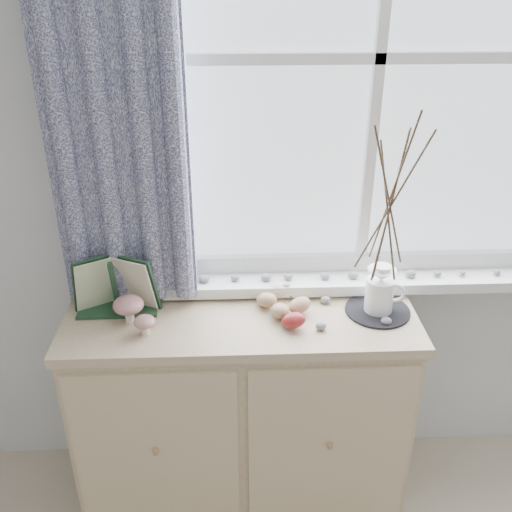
# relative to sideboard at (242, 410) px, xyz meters

# --- Properties ---
(sideboard) EXTENTS (1.20, 0.45, 0.85)m
(sideboard) POSITION_rel_sideboard_xyz_m (0.00, 0.00, 0.00)
(sideboard) COLOR beige
(sideboard) RESTS_ON ground
(botanical_book) EXTENTS (0.31, 0.14, 0.22)m
(botanical_book) POSITION_rel_sideboard_xyz_m (-0.42, 0.01, 0.53)
(botanical_book) COLOR #1C3B23
(botanical_book) RESTS_ON sideboard
(toadstool_cluster) EXTENTS (0.15, 0.16, 0.09)m
(toadstool_cluster) POSITION_rel_sideboard_xyz_m (-0.35, -0.04, 0.48)
(toadstool_cluster) COLOR white
(toadstool_cluster) RESTS_ON sideboard
(wooden_eggs) EXTENTS (0.17, 0.18, 0.08)m
(wooden_eggs) POSITION_rel_sideboard_xyz_m (0.15, -0.01, 0.46)
(wooden_eggs) COLOR tan
(wooden_eggs) RESTS_ON sideboard
(songbird_figurine) EXTENTS (0.12, 0.06, 0.06)m
(songbird_figurine) POSITION_rel_sideboard_xyz_m (0.13, 0.11, 0.46)
(songbird_figurine) COLOR white
(songbird_figurine) RESTS_ON sideboard
(crocheted_doily) EXTENTS (0.22, 0.22, 0.01)m
(crocheted_doily) POSITION_rel_sideboard_xyz_m (0.47, 0.00, 0.43)
(crocheted_doily) COLOR black
(crocheted_doily) RESTS_ON sideboard
(twig_pitcher) EXTENTS (0.30, 0.30, 0.73)m
(twig_pitcher) POSITION_rel_sideboard_xyz_m (0.47, 0.00, 0.84)
(twig_pitcher) COLOR white
(twig_pitcher) RESTS_ON crocheted_doily
(sideboard_pebbles) EXTENTS (0.34, 0.23, 0.02)m
(sideboard_pebbles) POSITION_rel_sideboard_xyz_m (0.30, 0.00, 0.44)
(sideboard_pebbles) COLOR gray
(sideboard_pebbles) RESTS_ON sideboard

